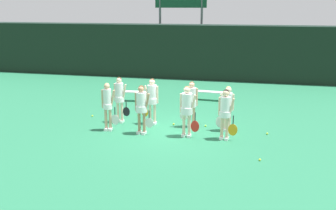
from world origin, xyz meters
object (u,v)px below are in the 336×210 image
(scoreboard, at_px, (181,8))
(tennis_ball_4, at_px, (138,115))
(bench_far, at_px, (209,92))
(player_1, at_px, (142,105))
(player_6, at_px, (191,101))
(bench_courtside, at_px, (137,93))
(player_2, at_px, (187,107))
(player_3, at_px, (225,110))
(tennis_ball_0, at_px, (206,126))
(player_5, at_px, (152,97))
(player_0, at_px, (108,103))
(player_7, at_px, (228,105))
(player_4, at_px, (120,96))
(tennis_ball_5, at_px, (92,116))
(tennis_ball_1, at_px, (267,134))
(tennis_ball_3, at_px, (174,124))
(tennis_ball_2, at_px, (260,160))

(scoreboard, distance_m, tennis_ball_4, 10.05)
(bench_far, xyz_separation_m, player_1, (-1.65, -5.49, 0.66))
(player_6, relative_size, tennis_ball_4, 24.14)
(scoreboard, relative_size, bench_courtside, 3.17)
(player_2, bearing_deg, player_3, 3.99)
(player_2, relative_size, tennis_ball_0, 26.52)
(player_5, bearing_deg, player_0, -135.08)
(player_0, distance_m, player_6, 3.02)
(player_3, distance_m, tennis_ball_4, 4.36)
(player_7, bearing_deg, player_4, 173.92)
(tennis_ball_0, xyz_separation_m, tennis_ball_5, (-4.65, 0.30, -0.00))
(player_1, relative_size, tennis_ball_1, 24.43)
(player_5, xyz_separation_m, tennis_ball_0, (2.02, 0.11, -1.02))
(player_2, relative_size, tennis_ball_3, 24.85)
(player_2, relative_size, player_4, 1.00)
(player_3, relative_size, player_6, 1.00)
(scoreboard, distance_m, player_7, 11.43)
(player_0, distance_m, tennis_ball_1, 5.72)
(player_2, bearing_deg, tennis_ball_3, 125.15)
(player_0, bearing_deg, player_4, 78.50)
(player_4, xyz_separation_m, tennis_ball_1, (5.50, -0.25, -1.00))
(player_1, distance_m, tennis_ball_3, 1.81)
(player_1, relative_size, tennis_ball_5, 26.66)
(player_5, height_order, tennis_ball_0, player_5)
(tennis_ball_2, bearing_deg, tennis_ball_5, 154.20)
(player_5, height_order, tennis_ball_3, player_5)
(tennis_ball_3, height_order, tennis_ball_5, tennis_ball_3)
(player_0, xyz_separation_m, player_2, (2.87, -0.05, 0.05))
(tennis_ball_2, distance_m, tennis_ball_4, 6.15)
(player_0, relative_size, tennis_ball_4, 24.45)
(player_0, relative_size, player_5, 0.99)
(player_7, distance_m, tennis_ball_3, 2.22)
(player_1, relative_size, tennis_ball_4, 24.39)
(bench_far, bearing_deg, player_0, -114.23)
(bench_far, height_order, player_3, player_3)
(player_2, distance_m, player_4, 3.00)
(player_2, xyz_separation_m, tennis_ball_3, (-0.72, 1.18, -1.02))
(scoreboard, xyz_separation_m, player_1, (0.91, -11.29, -3.18))
(bench_courtside, bearing_deg, player_5, -67.00)
(player_1, xyz_separation_m, tennis_ball_2, (4.05, -1.60, -1.00))
(player_1, height_order, tennis_ball_3, player_1)
(tennis_ball_2, bearing_deg, player_0, 162.32)
(bench_courtside, relative_size, player_0, 0.99)
(tennis_ball_4, bearing_deg, tennis_ball_3, -28.62)
(player_7, xyz_separation_m, tennis_ball_3, (-2.00, 0.23, -0.92))
(scoreboard, height_order, player_6, scoreboard)
(bench_courtside, bearing_deg, player_1, -73.88)
(bench_far, height_order, player_5, player_5)
(tennis_ball_5, bearing_deg, tennis_ball_3, -6.06)
(player_7, bearing_deg, scoreboard, 105.92)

